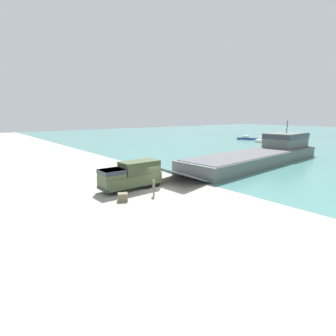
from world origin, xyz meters
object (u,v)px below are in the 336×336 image
at_px(cargo_crate, 123,197).
at_px(moored_boat_b, 263,140).
at_px(military_truck, 131,175).
at_px(soldier_on_ramp, 154,186).
at_px(mooring_bollard, 143,168).
at_px(moored_boat_a, 247,138).
at_px(landing_craft, 264,153).

bearing_deg(cargo_crate, moored_boat_b, 109.93).
xyz_separation_m(military_truck, soldier_on_ramp, (3.69, 0.44, -0.58)).
bearing_deg(soldier_on_ramp, mooring_bollard, 89.79).
distance_m(mooring_bollard, cargo_crate, 14.03).
distance_m(moored_boat_a, cargo_crate, 71.48).
relative_size(landing_craft, soldier_on_ramp, 21.33).
height_order(landing_craft, mooring_bollard, landing_craft).
bearing_deg(mooring_bollard, moored_boat_b, 102.80).
bearing_deg(cargo_crate, landing_craft, 95.97).
height_order(moored_boat_b, cargo_crate, moored_boat_b).
bearing_deg(landing_craft, soldier_on_ramp, -85.15).
distance_m(landing_craft, mooring_bollard, 22.29).
bearing_deg(moored_boat_b, military_truck, 98.07).
distance_m(soldier_on_ramp, moored_boat_b, 62.58).
bearing_deg(landing_craft, moored_boat_b, 118.49).
xyz_separation_m(landing_craft, moored_boat_a, (-27.00, 34.41, -1.21)).
bearing_deg(landing_craft, cargo_crate, -87.10).
xyz_separation_m(mooring_bollard, cargo_crate, (10.46, -9.36, -0.05)).
xyz_separation_m(moored_boat_a, cargo_crate, (30.17, -64.80, -0.07)).
bearing_deg(soldier_on_ramp, cargo_crate, -161.60).
bearing_deg(moored_boat_b, mooring_bollard, 92.73).
bearing_deg(cargo_crate, mooring_bollard, 138.19).
height_order(moored_boat_a, cargo_crate, moored_boat_a).
relative_size(military_truck, moored_boat_b, 1.24).
relative_size(military_truck, soldier_on_ramp, 4.01).
xyz_separation_m(landing_craft, cargo_crate, (3.18, -30.39, -1.28)).
height_order(soldier_on_ramp, moored_boat_a, soldier_on_ramp).
relative_size(military_truck, mooring_bollard, 8.74).
height_order(moored_boat_a, mooring_bollard, moored_boat_a).
distance_m(military_truck, soldier_on_ramp, 3.76).
bearing_deg(moored_boat_b, soldier_on_ramp, 101.41).
xyz_separation_m(landing_craft, military_truck, (0.07, -27.51, -0.07)).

